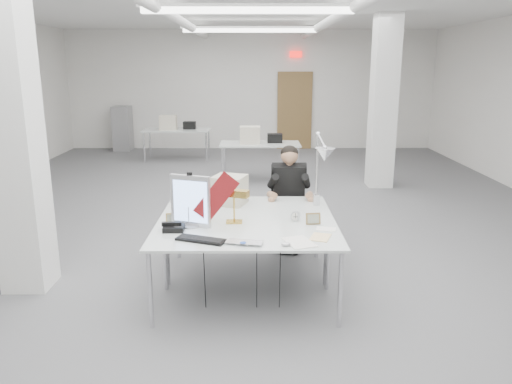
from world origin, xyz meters
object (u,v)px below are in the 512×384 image
at_px(bankers_lamp, 234,205).
at_px(architect_lamp, 320,173).
at_px(office_chair, 288,206).
at_px(laptop, 243,244).
at_px(desk_main, 246,235).
at_px(desk_phone, 174,228).
at_px(monitor, 190,201).
at_px(seated_person, 289,181).
at_px(beige_monitor, 230,190).

relative_size(bankers_lamp, architect_lamp, 0.43).
relative_size(office_chair, laptop, 3.49).
height_order(desk_main, architect_lamp, architect_lamp).
bearing_deg(desk_phone, monitor, 41.94).
xyz_separation_m(monitor, bankers_lamp, (0.42, 0.11, -0.08)).
height_order(desk_main, bankers_lamp, bankers_lamp).
height_order(desk_main, desk_phone, desk_phone).
bearing_deg(architect_lamp, monitor, -160.64).
height_order(desk_main, monitor, monitor).
relative_size(seated_person, laptop, 3.06).
bearing_deg(desk_main, laptop, -93.32).
relative_size(laptop, bankers_lamp, 0.92).
bearing_deg(laptop, desk_phone, 159.99).
xyz_separation_m(laptop, beige_monitor, (-0.18, 1.36, 0.15)).
relative_size(monitor, architect_lamp, 0.61).
xyz_separation_m(seated_person, laptop, (-0.53, -1.86, -0.13)).
xyz_separation_m(desk_main, desk_phone, (-0.69, 0.09, 0.04)).
distance_m(desk_main, beige_monitor, 1.06).
relative_size(desk_main, beige_monitor, 5.25).
relative_size(desk_main, monitor, 3.53).
bearing_deg(bankers_lamp, seated_person, 82.91).
xyz_separation_m(monitor, laptop, (0.52, -0.55, -0.24)).
distance_m(monitor, bankers_lamp, 0.44).
xyz_separation_m(office_chair, beige_monitor, (-0.71, -0.55, 0.35)).
relative_size(desk_main, bankers_lamp, 5.04).
relative_size(desk_main, architect_lamp, 2.15).
height_order(monitor, desk_phone, monitor).
relative_size(laptop, desk_phone, 1.67).
xyz_separation_m(office_chair, seated_person, (0.00, -0.05, 0.33)).
bearing_deg(monitor, office_chair, 72.04).
relative_size(monitor, desk_phone, 2.60).
xyz_separation_m(office_chair, monitor, (-1.05, -1.36, 0.44)).
relative_size(laptop, beige_monitor, 0.95).
bearing_deg(architect_lamp, beige_monitor, 161.66).
distance_m(office_chair, beige_monitor, 0.96).
bearing_deg(architect_lamp, seated_person, 106.83).
bearing_deg(desk_main, architect_lamp, 43.61).
distance_m(office_chair, laptop, 1.99).
xyz_separation_m(bankers_lamp, beige_monitor, (-0.08, 0.69, -0.02)).
height_order(desk_phone, beige_monitor, beige_monitor).
bearing_deg(monitor, desk_main, -2.87).
distance_m(monitor, architect_lamp, 1.43).
bearing_deg(office_chair, desk_main, -107.01).
bearing_deg(office_chair, beige_monitor, -141.10).
distance_m(office_chair, bankers_lamp, 1.44).
bearing_deg(office_chair, architect_lamp, -71.28).
bearing_deg(bankers_lamp, office_chair, 83.86).
distance_m(bankers_lamp, desk_phone, 0.64).
relative_size(office_chair, bankers_lamp, 3.19).
relative_size(office_chair, desk_phone, 5.81).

